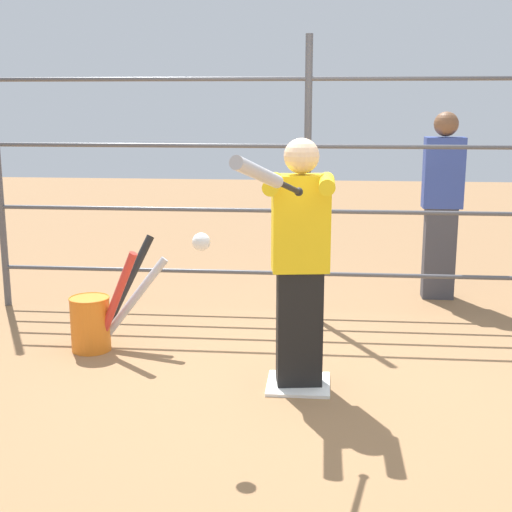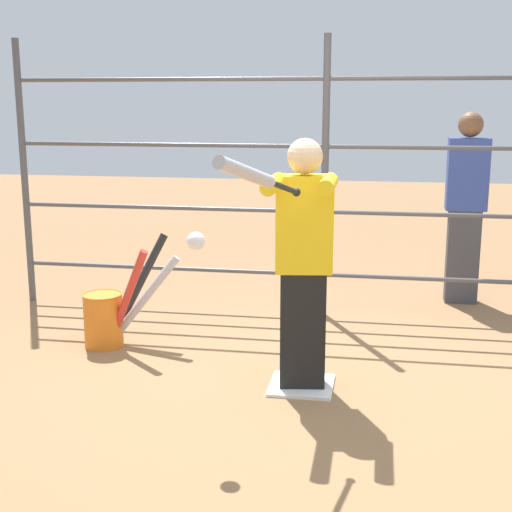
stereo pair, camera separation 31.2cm
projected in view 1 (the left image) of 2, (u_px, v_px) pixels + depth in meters
ground_plane at (298, 385)px, 4.56m from camera, size 24.00×24.00×0.00m
home_plate at (298, 384)px, 4.56m from camera, size 0.40×0.40×0.02m
fence_backstop at (307, 179)px, 5.87m from camera, size 5.36×0.06×2.30m
batter at (300, 257)px, 4.36m from camera, size 0.40×0.56×1.57m
baseball_bat_swinging at (264, 175)px, 3.37m from camera, size 0.30×0.86×0.28m
softball_in_flight at (201, 242)px, 3.70m from camera, size 0.10×0.10×0.10m
bat_bucket at (98, 318)px, 5.17m from camera, size 0.71×0.51×0.81m
bystander_behind_fence at (442, 203)px, 6.41m from camera, size 0.35×0.22×1.69m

